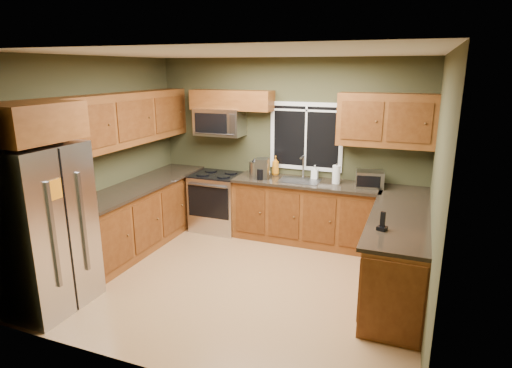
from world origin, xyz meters
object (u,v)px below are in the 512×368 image
Objects in this scene: soap_bottle_a at (275,165)px; cordless_phone at (382,225)px; toaster_oven at (370,179)px; coffee_maker at (262,169)px; soap_bottle_b at (315,172)px; microwave at (220,122)px; soap_bottle_c at (266,171)px; paper_towel_roll at (336,174)px; kettle at (255,168)px; refrigerator at (42,229)px; range at (218,201)px.

soap_bottle_a reaches higher than cordless_phone.
toaster_oven is 1.34× the size of coffee_maker.
toaster_oven is at bearing -13.08° from soap_bottle_b.
coffee_maker is at bearing -159.66° from soap_bottle_b.
microwave is 1.07m from soap_bottle_c.
kettle is at bearing -176.21° from paper_towel_roll.
coffee_maker is at bearing -14.73° from microwave.
toaster_oven is 2.07× the size of cordless_phone.
toaster_oven is at bearing -5.67° from paper_towel_roll.
refrigerator is 6.23× the size of paper_towel_roll.
toaster_oven is 1.99× the size of soap_bottle_b.
cordless_phone is (1.78, -1.84, -0.09)m from soap_bottle_a.
soap_bottle_b is at bearing 122.29° from cordless_phone.
coffee_maker is 1.04× the size of kettle.
refrigerator is 6.09× the size of soap_bottle_a.
soap_bottle_b reaches higher than cordless_phone.
soap_bottle_b is (2.22, 2.97, 0.14)m from refrigerator.
soap_bottle_a is (0.25, 0.25, 0.01)m from kettle.
soap_bottle_a reaches higher than soap_bottle_c.
toaster_oven reaches higher than range.
microwave is 3.84× the size of cordless_phone.
soap_bottle_a is at bearing 170.07° from paper_towel_roll.
kettle is at bearing 160.41° from coffee_maker.
microwave is 0.94m from kettle.
paper_towel_roll is at bearing 174.33° from toaster_oven.
soap_bottle_a is at bearing 171.45° from toaster_oven.
soap_bottle_b is (-0.82, 0.19, -0.01)m from toaster_oven.
paper_towel_roll is (-0.48, 0.05, 0.02)m from toaster_oven.
paper_towel_roll is 1.76× the size of soap_bottle_c.
cordless_phone is at bearing 18.98° from refrigerator.
kettle is 1.43× the size of soap_bottle_b.
soap_bottle_b reaches higher than soap_bottle_c.
cordless_phone is (1.88, -1.69, -0.02)m from soap_bottle_c.
soap_bottle_b reaches higher than range.
refrigerator reaches higher than cordless_phone.
soap_bottle_c is at bearing 5.37° from range.
toaster_oven is at bearing 0.29° from range.
soap_bottle_c is (-1.55, 0.06, -0.03)m from toaster_oven.
refrigerator is 10.97× the size of soap_bottle_c.
paper_towel_roll reaches higher than soap_bottle_b.
soap_bottle_c is at bearing 62.37° from refrigerator.
toaster_oven is at bearing 3.04° from coffee_maker.
cordless_phone is (0.32, -1.62, -0.06)m from toaster_oven.
range is 4.54× the size of soap_bottle_b.
microwave reaches higher than soap_bottle_c.
refrigerator is 9.10× the size of cordless_phone.
toaster_oven reaches higher than soap_bottle_b.
soap_bottle_a is at bearing 5.98° from microwave.
soap_bottle_c is 0.83× the size of cordless_phone.
soap_bottle_a is at bearing 45.50° from kettle.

